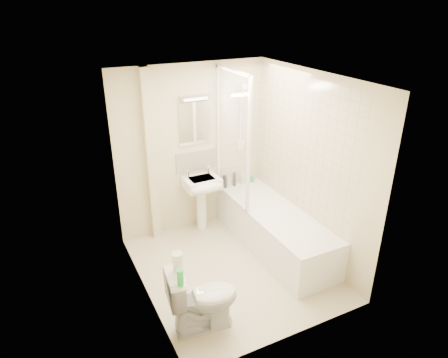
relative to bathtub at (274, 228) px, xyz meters
name	(u,v)px	position (x,y,z in m)	size (l,w,h in m)	color
floor	(232,269)	(-0.75, -0.20, -0.29)	(2.50, 2.50, 0.00)	beige
wall_back	(192,150)	(-0.75, 1.05, 0.91)	(2.20, 0.02, 2.40)	beige
wall_left	(140,204)	(-1.85, -0.20, 0.91)	(0.02, 2.50, 2.40)	beige
wall_right	(310,167)	(0.35, -0.20, 0.91)	(0.02, 2.50, 2.40)	beige
ceiling	(234,78)	(-0.75, -0.20, 2.11)	(2.20, 2.50, 0.02)	white
tile_back	(240,128)	(0.00, 1.04, 1.14)	(0.70, 0.01, 1.75)	beige
tile_right	(301,146)	(0.34, 0.00, 1.14)	(0.01, 2.10, 1.75)	beige
pipe_boxing	(151,159)	(-1.37, 0.99, 0.91)	(0.12, 0.12, 2.40)	beige
splashback	(196,161)	(-0.70, 1.04, 0.74)	(0.60, 0.01, 0.30)	beige
mirror	(195,124)	(-0.70, 1.04, 1.29)	(0.46, 0.01, 0.60)	white
strip_light	(195,97)	(-0.70, 1.02, 1.66)	(0.42, 0.07, 0.07)	silver
bathtub	(274,228)	(0.00, 0.00, 0.00)	(0.70, 2.10, 0.55)	white
shower_screen	(232,138)	(-0.35, 0.60, 1.16)	(0.04, 0.92, 1.80)	white
shower_fixture	(241,121)	(0.00, 0.99, 1.26)	(0.10, 0.16, 0.99)	white
pedestal_sink	(203,190)	(-0.70, 0.81, 0.38)	(0.49, 0.46, 0.95)	white
bottle_black_a	(225,182)	(-0.28, 0.96, 0.36)	(0.06, 0.06, 0.20)	black
bottle_white_a	(229,182)	(-0.21, 0.96, 0.34)	(0.05, 0.05, 0.15)	silver
bottle_black_b	(234,179)	(-0.12, 0.96, 0.36)	(0.05, 0.05, 0.21)	black
bottle_cream	(243,178)	(0.03, 0.96, 0.35)	(0.07, 0.07, 0.18)	beige
bottle_green	(252,179)	(0.19, 0.96, 0.30)	(0.06, 0.06, 0.08)	green
toilet	(203,298)	(-1.47, -0.93, 0.08)	(0.76, 0.50, 0.73)	white
toilet_roll_lower	(178,266)	(-1.69, -0.84, 0.50)	(0.10, 0.10, 0.11)	white
toilet_roll_upper	(177,258)	(-1.70, -0.86, 0.61)	(0.11, 0.11, 0.11)	white
green_bottle	(180,277)	(-1.74, -1.05, 0.52)	(0.06, 0.06, 0.16)	green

